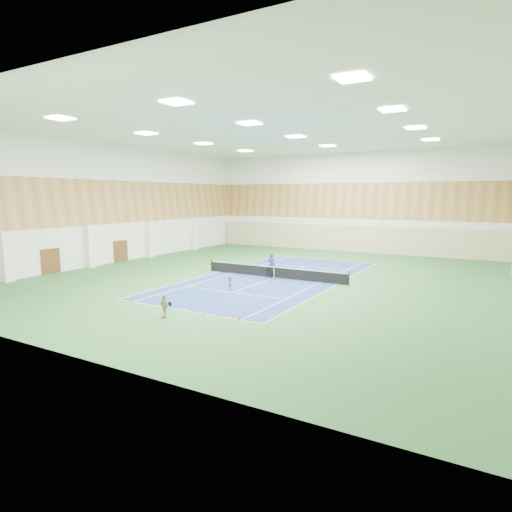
# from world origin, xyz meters

# --- Properties ---
(ground) EXTENTS (40.00, 40.00, 0.00)m
(ground) POSITION_xyz_m (0.00, 0.00, 0.00)
(ground) COLOR #29602C
(ground) RESTS_ON ground
(room_shell) EXTENTS (36.00, 40.00, 12.00)m
(room_shell) POSITION_xyz_m (0.00, 0.00, 6.00)
(room_shell) COLOR white
(room_shell) RESTS_ON ground
(wood_cladding) EXTENTS (36.00, 40.00, 8.00)m
(wood_cladding) POSITION_xyz_m (0.00, 0.00, 8.00)
(wood_cladding) COLOR #B57F43
(wood_cladding) RESTS_ON room_shell
(ceiling_light_grid) EXTENTS (21.40, 25.40, 0.06)m
(ceiling_light_grid) POSITION_xyz_m (0.00, 0.00, 11.92)
(ceiling_light_grid) COLOR white
(ceiling_light_grid) RESTS_ON room_shell
(court_surface) EXTENTS (10.97, 23.77, 0.01)m
(court_surface) POSITION_xyz_m (0.00, 0.00, 0.01)
(court_surface) COLOR navy
(court_surface) RESTS_ON ground
(tennis_balls_scatter) EXTENTS (10.57, 22.77, 0.07)m
(tennis_balls_scatter) POSITION_xyz_m (0.00, 0.00, 0.05)
(tennis_balls_scatter) COLOR #BFD424
(tennis_balls_scatter) RESTS_ON ground
(tennis_net) EXTENTS (12.80, 0.10, 1.10)m
(tennis_net) POSITION_xyz_m (0.00, 0.00, 0.55)
(tennis_net) COLOR black
(tennis_net) RESTS_ON ground
(back_curtain) EXTENTS (35.40, 0.16, 3.20)m
(back_curtain) POSITION_xyz_m (0.00, 19.75, 1.60)
(back_curtain) COLOR #C6B793
(back_curtain) RESTS_ON ground
(door_left_a) EXTENTS (0.08, 1.80, 2.20)m
(door_left_a) POSITION_xyz_m (-17.92, -8.00, 1.10)
(door_left_a) COLOR #593319
(door_left_a) RESTS_ON ground
(door_left_b) EXTENTS (0.08, 1.80, 2.20)m
(door_left_b) POSITION_xyz_m (-17.92, 0.00, 1.10)
(door_left_b) COLOR #593319
(door_left_b) RESTS_ON ground
(coach) EXTENTS (0.77, 0.59, 1.86)m
(coach) POSITION_xyz_m (-0.85, 1.14, 0.93)
(coach) COLOR navy
(coach) RESTS_ON ground
(child_court) EXTENTS (0.51, 0.40, 1.01)m
(child_court) POSITION_xyz_m (-0.63, -5.76, 0.50)
(child_court) COLOR #97969E
(child_court) RESTS_ON ground
(child_apron) EXTENTS (0.83, 0.56, 1.30)m
(child_apron) POSITION_xyz_m (0.05, -13.55, 0.65)
(child_apron) COLOR tan
(child_apron) RESTS_ON ground
(ball_cart) EXTENTS (0.67, 0.67, 0.91)m
(ball_cart) POSITION_xyz_m (-0.15, -0.60, 0.46)
(ball_cart) COLOR black
(ball_cart) RESTS_ON ground
(cone_svc_a) EXTENTS (0.21, 0.21, 0.23)m
(cone_svc_a) POSITION_xyz_m (-3.17, -6.46, 0.11)
(cone_svc_a) COLOR #FF5F0D
(cone_svc_a) RESTS_ON ground
(cone_svc_b) EXTENTS (0.23, 0.23, 0.25)m
(cone_svc_b) POSITION_xyz_m (-1.55, -6.07, 0.12)
(cone_svc_b) COLOR #FE4B0D
(cone_svc_b) RESTS_ON ground
(cone_svc_c) EXTENTS (0.20, 0.20, 0.22)m
(cone_svc_c) POSITION_xyz_m (1.74, -6.28, 0.11)
(cone_svc_c) COLOR #EB3E0C
(cone_svc_c) RESTS_ON ground
(cone_svc_d) EXTENTS (0.20, 0.20, 0.22)m
(cone_svc_d) POSITION_xyz_m (3.17, -5.82, 0.11)
(cone_svc_d) COLOR #FD600D
(cone_svc_d) RESTS_ON ground
(cone_base_a) EXTENTS (0.22, 0.22, 0.25)m
(cone_base_a) POSITION_xyz_m (-4.29, -11.79, 0.12)
(cone_base_a) COLOR #EC3E0C
(cone_base_a) RESTS_ON ground
(cone_base_b) EXTENTS (0.18, 0.18, 0.20)m
(cone_base_b) POSITION_xyz_m (-1.76, -11.70, 0.10)
(cone_base_b) COLOR #E04D0B
(cone_base_b) RESTS_ON ground
(cone_base_c) EXTENTS (0.18, 0.18, 0.20)m
(cone_base_c) POSITION_xyz_m (1.70, -12.14, 0.10)
(cone_base_c) COLOR orange
(cone_base_c) RESTS_ON ground
(cone_base_d) EXTENTS (0.22, 0.22, 0.25)m
(cone_base_d) POSITION_xyz_m (3.95, -11.84, 0.12)
(cone_base_d) COLOR #DE440B
(cone_base_d) RESTS_ON ground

